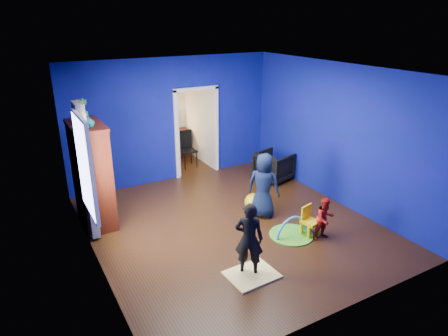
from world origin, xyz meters
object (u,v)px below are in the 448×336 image
play_mat (291,235)px  kid_chair (310,223)px  crt_tv (94,173)px  study_desk (174,144)px  armchair (274,166)px  child_black (249,239)px  tv_armoire (92,175)px  toddler_red (325,219)px  folding_chair (188,150)px  child_navy (264,185)px  vase (88,121)px  hopper_ball (254,202)px

play_mat → kid_chair: bearing=-28.2°
crt_tv → study_desk: crt_tv is taller
armchair → child_black: bearing=122.1°
tv_armoire → toddler_red: bearing=-37.5°
armchair → play_mat: bearing=135.0°
child_black → folding_chair: child_black is taller
play_mat → crt_tv: bearing=142.3°
child_navy → vase: bearing=31.0°
armchair → folding_chair: folding_chair is taller
toddler_red → tv_armoire: tv_armoire is taller
study_desk → hopper_ball: bearing=-88.6°
child_navy → folding_chair: 3.25m
crt_tv → vase: bearing=-97.6°
toddler_red → study_desk: 5.50m
child_black → toddler_red: child_black is taller
child_navy → kid_chair: (0.30, -1.06, -0.40)m
crt_tv → folding_chair: bearing=34.4°
child_navy → folding_chair: child_navy is taller
vase → crt_tv: 1.09m
study_desk → vase: bearing=-131.6°
tv_armoire → play_mat: (2.96, -2.25, -0.97)m
vase → child_black: bearing=-56.4°
child_black → kid_chair: (1.58, 0.40, -0.35)m
tv_armoire → folding_chair: 3.42m
child_black → child_navy: size_ratio=0.92×
child_navy → folding_chair: bearing=-36.9°
vase → hopper_ball: vase is taller
kid_chair → toddler_red: bearing=-67.5°
crt_tv → kid_chair: size_ratio=1.40×
toddler_red → play_mat: (-0.44, 0.36, -0.38)m
toddler_red → study_desk: bearing=100.7°
armchair → child_black: 3.84m
child_black → folding_chair: bearing=-67.2°
tv_armoire → crt_tv: (0.04, 0.00, 0.04)m
toddler_red → crt_tv: size_ratio=1.13×
folding_chair → child_black: bearing=-103.5°
toddler_red → kid_chair: bearing=131.3°
hopper_ball → toddler_red: bearing=-71.6°
child_black → toddler_red: 1.75m
toddler_red → crt_tv: (-3.36, 2.61, 0.63)m
folding_chair → crt_tv: bearing=-145.6°
child_black → armchair: bearing=-95.4°
child_black → vase: (-1.67, 2.51, 1.47)m
tv_armoire → kid_chair: 4.11m
child_navy → play_mat: child_navy is taller
toddler_red → hopper_ball: toddler_red is taller
child_black → kid_chair: bearing=-129.4°
crt_tv → play_mat: 3.82m
vase → folding_chair: bearing=38.0°
child_black → tv_armoire: (-1.67, 2.81, 0.38)m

